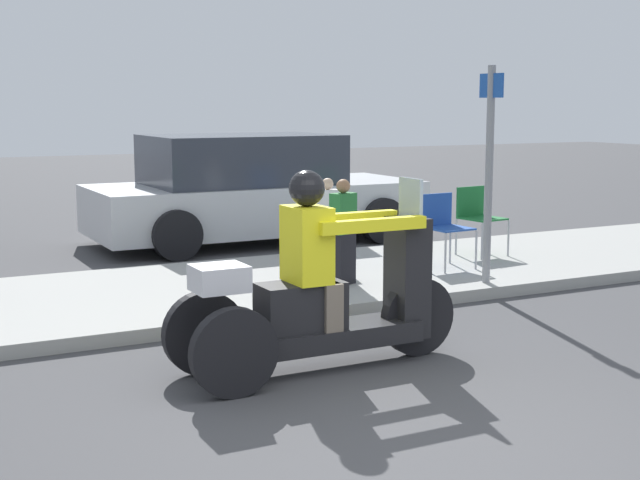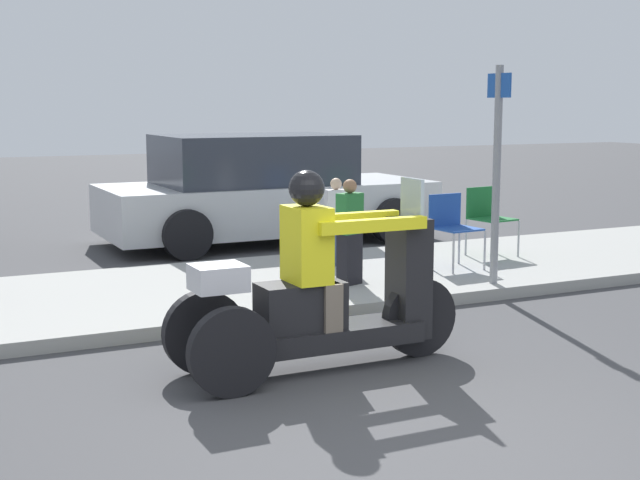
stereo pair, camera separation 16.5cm
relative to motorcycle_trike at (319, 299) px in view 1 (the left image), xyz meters
name	(u,v)px [view 1 (the left image)]	position (x,y,z in m)	size (l,w,h in m)	color
ground_plane	(458,464)	(-0.13, -1.89, -0.54)	(60.00, 60.00, 0.00)	#424244
sidewalk_strip	(183,294)	(-0.13, 2.71, -0.48)	(28.00, 2.80, 0.12)	#9E9E99
motorcycle_trike	(319,299)	(0.00, 0.00, 0.00)	(2.26, 0.68, 1.48)	black
spectator_far_back	(343,234)	(1.39, 2.16, 0.10)	(0.29, 0.23, 1.07)	black
spectator_end_of_line	(328,223)	(1.75, 3.17, 0.06)	(0.25, 0.17, 1.00)	#38476B
folding_chair_curbside	(477,213)	(3.70, 2.99, 0.09)	(0.51, 0.51, 0.82)	#A5A8AD
folding_chair_set_back	(443,222)	(2.85, 2.49, 0.09)	(0.50, 0.50, 0.82)	#A5A8AD
parked_car_lot_left	(251,192)	(1.96, 5.87, 0.18)	(4.61, 2.11, 1.51)	silver
street_sign	(489,166)	(2.74, 1.56, 0.78)	(0.08, 0.36, 2.20)	gray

